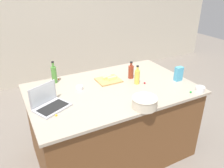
# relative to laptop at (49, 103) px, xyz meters

# --- Properties ---
(ground_plane) EXTENTS (12.00, 12.00, 0.00)m
(ground_plane) POSITION_rel_laptop_xyz_m (0.72, 0.08, -0.95)
(ground_plane) COLOR slate
(wall_back) EXTENTS (8.00, 0.10, 2.60)m
(wall_back) POSITION_rel_laptop_xyz_m (0.72, 2.60, 0.35)
(wall_back) COLOR beige
(wall_back) RESTS_ON ground
(island_counter) EXTENTS (1.83, 1.16, 0.90)m
(island_counter) POSITION_rel_laptop_xyz_m (0.72, 0.08, -0.50)
(island_counter) COLOR brown
(island_counter) RESTS_ON ground
(laptop) EXTENTS (0.37, 0.34, 0.22)m
(laptop) POSITION_rel_laptop_xyz_m (0.00, 0.00, 0.00)
(laptop) COLOR #B7B7BC
(laptop) RESTS_ON island_counter
(mixing_bowl_large) EXTENTS (0.25, 0.25, 0.11)m
(mixing_bowl_large) POSITION_rel_laptop_xyz_m (0.80, -0.42, 0.01)
(mixing_bowl_large) COLOR beige
(mixing_bowl_large) RESTS_ON island_counter
(bottle_soy) EXTENTS (0.07, 0.07, 0.21)m
(bottle_soy) POSITION_rel_laptop_xyz_m (1.05, 0.22, 0.04)
(bottle_soy) COLOR maroon
(bottle_soy) RESTS_ON island_counter
(bottle_oil) EXTENTS (0.06, 0.06, 0.22)m
(bottle_oil) POSITION_rel_laptop_xyz_m (1.02, 0.05, 0.04)
(bottle_oil) COLOR #DBC64C
(bottle_oil) RESTS_ON island_counter
(bottle_olive) EXTENTS (0.06, 0.06, 0.26)m
(bottle_olive) POSITION_rel_laptop_xyz_m (0.19, 0.53, 0.06)
(bottle_olive) COLOR #4C8C38
(bottle_olive) RESTS_ON island_counter
(cutting_board) EXTENTS (0.27, 0.23, 0.02)m
(cutting_board) POSITION_rel_laptop_xyz_m (0.77, 0.27, -0.04)
(cutting_board) COLOR tan
(cutting_board) RESTS_ON island_counter
(butter_stick_left) EXTENTS (0.11, 0.05, 0.04)m
(butter_stick_left) POSITION_rel_laptop_xyz_m (0.80, 0.25, -0.01)
(butter_stick_left) COLOR #F4E58C
(butter_stick_left) RESTS_ON cutting_board
(butter_stick_right) EXTENTS (0.11, 0.05, 0.04)m
(butter_stick_right) POSITION_rel_laptop_xyz_m (0.76, 0.29, -0.01)
(butter_stick_right) COLOR #F4E58C
(butter_stick_right) RESTS_ON cutting_board
(ramekin_small) EXTENTS (0.08, 0.08, 0.04)m
(ramekin_small) POSITION_rel_laptop_xyz_m (0.39, 0.23, -0.03)
(ramekin_small) COLOR white
(ramekin_small) RESTS_ON island_counter
(ramekin_medium) EXTENTS (0.10, 0.10, 0.05)m
(ramekin_medium) POSITION_rel_laptop_xyz_m (1.53, -0.42, -0.02)
(ramekin_medium) COLOR white
(ramekin_medium) RESTS_ON island_counter
(candy_bag) EXTENTS (0.09, 0.06, 0.17)m
(candy_bag) POSITION_rel_laptop_xyz_m (1.51, -0.10, 0.04)
(candy_bag) COLOR #4CA5CC
(candy_bag) RESTS_ON island_counter
(candy_0) EXTENTS (0.02, 0.02, 0.02)m
(candy_0) POSITION_rel_laptop_xyz_m (0.02, -0.17, -0.04)
(candy_0) COLOR yellow
(candy_0) RESTS_ON island_counter
(candy_1) EXTENTS (0.02, 0.02, 0.02)m
(candy_1) POSITION_rel_laptop_xyz_m (1.10, 0.01, -0.04)
(candy_1) COLOR red
(candy_1) RESTS_ON island_counter
(candy_2) EXTENTS (0.02, 0.02, 0.02)m
(candy_2) POSITION_rel_laptop_xyz_m (1.41, -0.41, -0.04)
(candy_2) COLOR green
(candy_2) RESTS_ON island_counter
(candy_3) EXTENTS (0.02, 0.02, 0.02)m
(candy_3) POSITION_rel_laptop_xyz_m (0.25, 0.58, -0.04)
(candy_3) COLOR orange
(candy_3) RESTS_ON island_counter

